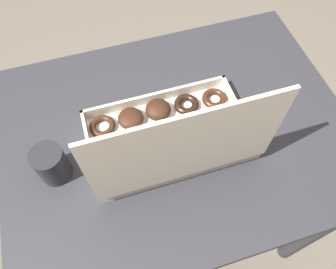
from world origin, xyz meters
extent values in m
plane|color=#6B6054|center=(0.00, 0.00, 0.00)|extent=(8.00, 8.00, 0.00)
cube|color=#2D2D33|center=(0.00, 0.00, 0.76)|extent=(0.93, 0.71, 0.03)
cylinder|color=#2D2D33|center=(-0.42, -0.31, 0.37)|extent=(0.06, 0.06, 0.74)
cylinder|color=#2D2D33|center=(0.42, -0.31, 0.37)|extent=(0.06, 0.06, 0.74)
cylinder|color=#2D2D33|center=(-0.42, 0.31, 0.37)|extent=(0.06, 0.06, 0.74)
cube|color=silver|center=(0.03, 0.02, 0.77)|extent=(0.41, 0.25, 0.01)
cube|color=beige|center=(0.03, -0.10, 0.79)|extent=(0.41, 0.01, 0.04)
cube|color=beige|center=(0.03, 0.14, 0.79)|extent=(0.41, 0.01, 0.04)
cube|color=beige|center=(-0.17, 0.02, 0.79)|extent=(0.01, 0.25, 0.04)
cube|color=beige|center=(0.23, 0.02, 0.79)|extent=(0.01, 0.25, 0.04)
cube|color=beige|center=(0.03, 0.15, 0.94)|extent=(0.41, 0.01, 0.25)
torus|color=#381E11|center=(-0.13, -0.06, 0.79)|extent=(0.07, 0.07, 0.02)
torus|color=black|center=(-0.05, -0.06, 0.79)|extent=(0.07, 0.07, 0.02)
ellipsoid|color=#381E11|center=(0.04, -0.06, 0.80)|extent=(0.07, 0.07, 0.04)
ellipsoid|color=#381E11|center=(0.11, -0.06, 0.79)|extent=(0.07, 0.07, 0.03)
torus|color=#381E11|center=(0.19, -0.06, 0.78)|extent=(0.07, 0.07, 0.02)
torus|color=#B77A38|center=(-0.13, 0.02, 0.79)|extent=(0.07, 0.07, 0.02)
torus|color=black|center=(-0.04, 0.02, 0.79)|extent=(0.07, 0.07, 0.02)
torus|color=white|center=(0.03, 0.02, 0.79)|extent=(0.07, 0.07, 0.02)
torus|color=#381E11|center=(0.11, 0.02, 0.78)|extent=(0.07, 0.07, 0.02)
torus|color=#381E11|center=(0.19, 0.02, 0.79)|extent=(0.07, 0.07, 0.02)
ellipsoid|color=black|center=(-0.12, 0.09, 0.79)|extent=(0.07, 0.07, 0.04)
torus|color=tan|center=(-0.05, 0.10, 0.79)|extent=(0.07, 0.07, 0.02)
ellipsoid|color=tan|center=(0.03, 0.09, 0.79)|extent=(0.07, 0.07, 0.03)
ellipsoid|color=tan|center=(0.11, 0.09, 0.79)|extent=(0.07, 0.07, 0.04)
torus|color=#9E6633|center=(0.19, 0.09, 0.79)|extent=(0.07, 0.07, 0.02)
cylinder|color=#232328|center=(0.32, 0.03, 0.82)|extent=(0.08, 0.08, 0.10)
cylinder|color=black|center=(0.32, 0.03, 0.86)|extent=(0.06, 0.06, 0.01)
camera|label=1|loc=(0.16, 0.43, 1.52)|focal=35.00mm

